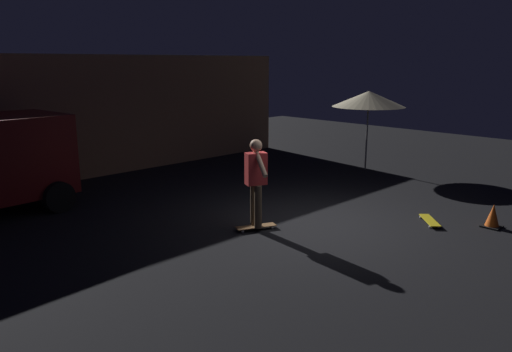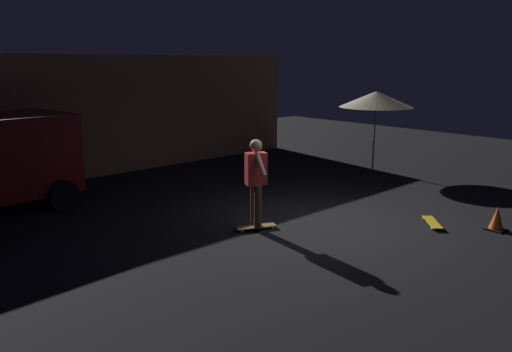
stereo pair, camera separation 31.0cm
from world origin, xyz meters
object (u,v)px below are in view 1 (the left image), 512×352
object	(u,v)px
skateboard_ridden	(256,227)
skater	(256,177)
skateboard_spare	(430,220)
patio_umbrella	(369,99)
traffic_cone	(493,217)

from	to	relation	value
skateboard_ridden	skater	distance (m)	0.98
skateboard_spare	skater	xyz separation A→B (m)	(-2.73, 2.14, 0.98)
skateboard_ridden	skateboard_spare	distance (m)	3.47
skateboard_ridden	patio_umbrella	bearing A→B (deg)	14.65
skateboard_spare	traffic_cone	world-z (taller)	traffic_cone
skateboard_ridden	skater	size ratio (longest dim) A/B	0.48
skateboard_ridden	skater	bearing A→B (deg)	-90.00
patio_umbrella	skater	world-z (taller)	patio_umbrella
traffic_cone	skater	bearing A→B (deg)	137.44
skateboard_spare	traffic_cone	size ratio (longest dim) A/B	1.52
patio_umbrella	skateboard_ridden	size ratio (longest dim) A/B	2.89
traffic_cone	skateboard_ridden	bearing A→B (deg)	137.44
skater	patio_umbrella	bearing A→B (deg)	14.65
skateboard_spare	skater	world-z (taller)	skater
patio_umbrella	skateboard_ridden	distance (m)	6.63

